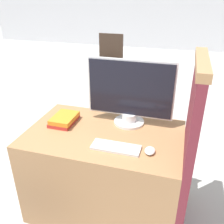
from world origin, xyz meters
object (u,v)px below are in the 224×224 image
Objects in this scene: mouse at (150,151)px; book_stack at (64,119)px; far_chair at (109,59)px; keyboard at (116,147)px; monitor at (130,94)px.

book_stack is (-0.71, 0.21, 0.01)m from mouse.
book_stack is 2.72m from far_chair.
book_stack is at bearing 155.07° from keyboard.
mouse is (0.22, 0.01, 0.01)m from keyboard.
mouse is at bearing -16.66° from book_stack.
mouse is (0.22, -0.35, -0.23)m from monitor.
monitor reaches higher than keyboard.
monitor is at bearing 121.64° from mouse.
book_stack is 0.26× the size of far_chair.
monitor reaches higher than far_chair.
monitor is at bearing 16.18° from book_stack.
keyboard is 3.53× the size of mouse.
far_chair reaches higher than book_stack.
book_stack reaches higher than mouse.
monitor is 0.56m from book_stack.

